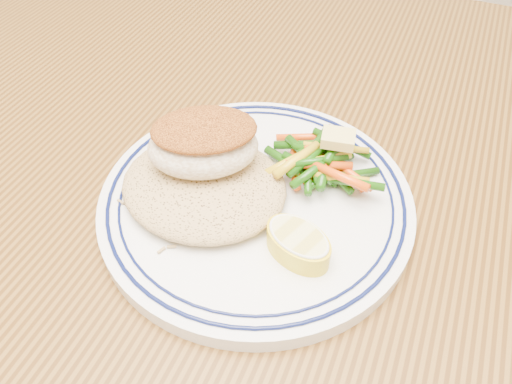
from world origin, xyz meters
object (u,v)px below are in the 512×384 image
object	(u,v)px
plate	(256,201)
fish_fillet	(203,143)
rice_pilaf	(204,183)
dining_table	(267,254)
vegetable_pile	(320,161)
lemon_wedge	(298,243)

from	to	relation	value
plate	fish_fillet	size ratio (longest dim) A/B	2.39
rice_pilaf	dining_table	bearing A→B (deg)	43.30
vegetable_pile	lemon_wedge	size ratio (longest dim) A/B	1.69
fish_fillet	vegetable_pile	distance (m)	0.10
rice_pilaf	fish_fillet	xyz separation A→B (m)	(-0.01, 0.02, 0.03)
plate	lemon_wedge	size ratio (longest dim) A/B	4.01
dining_table	vegetable_pile	bearing A→B (deg)	29.45
rice_pilaf	lemon_wedge	size ratio (longest dim) A/B	2.12
dining_table	plate	world-z (taller)	plate
plate	lemon_wedge	bearing A→B (deg)	-39.32
fish_fillet	lemon_wedge	xyz separation A→B (m)	(0.10, -0.04, -0.03)
vegetable_pile	lemon_wedge	distance (m)	0.09
dining_table	lemon_wedge	xyz separation A→B (m)	(0.05, -0.07, 0.12)
dining_table	rice_pilaf	bearing A→B (deg)	-136.70
vegetable_pile	lemon_wedge	world-z (taller)	vegetable_pile
rice_pilaf	lemon_wedge	distance (m)	0.10
vegetable_pile	plate	bearing A→B (deg)	-130.21
lemon_wedge	rice_pilaf	bearing A→B (deg)	163.30
dining_table	lemon_wedge	world-z (taller)	lemon_wedge
plate	dining_table	bearing A→B (deg)	85.35
plate	rice_pilaf	world-z (taller)	rice_pilaf
dining_table	vegetable_pile	distance (m)	0.13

